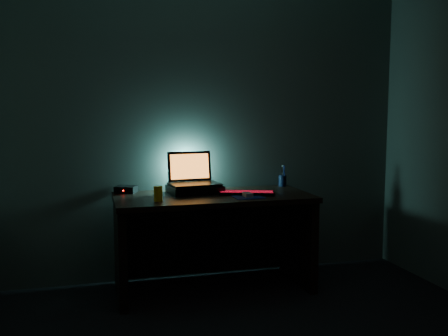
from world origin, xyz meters
name	(u,v)px	position (x,y,z in m)	size (l,w,h in m)	color
room	(300,142)	(0.00, 0.00, 1.25)	(3.50, 4.00, 2.50)	black
desk	(212,226)	(0.00, 1.67, 0.49)	(1.50, 0.70, 0.75)	black
riser	(195,189)	(-0.12, 1.75, 0.78)	(0.40, 0.30, 0.06)	black
laptop	(193,177)	(-0.12, 1.80, 0.87)	(0.41, 0.32, 0.26)	black
keyboard	(247,193)	(0.25, 1.56, 0.76)	(0.44, 0.26, 0.03)	black
mousepad	(248,197)	(0.22, 1.45, 0.75)	(0.22, 0.20, 0.00)	navy
mouse	(248,195)	(0.22, 1.45, 0.77)	(0.06, 0.09, 0.03)	gray
pen_cup	(283,181)	(0.68, 1.90, 0.80)	(0.07, 0.07, 0.10)	black
juice_glass	(158,194)	(-0.44, 1.46, 0.80)	(0.06, 0.06, 0.11)	yellow
router	(126,189)	(-0.64, 1.90, 0.78)	(0.20, 0.18, 0.05)	black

